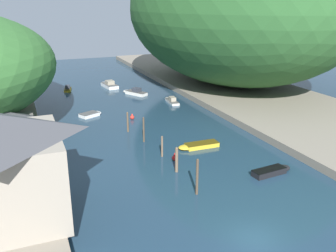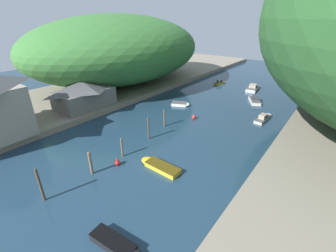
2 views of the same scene
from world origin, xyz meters
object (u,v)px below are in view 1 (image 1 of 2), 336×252
Objects in this scene: boathouse_shed at (7,131)px; boat_cabin_cruiser at (134,92)px; boat_moored_right at (171,100)px; boat_small_dinghy at (197,146)px; channel_buoy_near at (132,117)px; boat_yellow_tender at (109,84)px; boat_mid_channel at (273,171)px; boat_near_quay at (92,114)px; person_on_quay at (36,178)px; channel_buoy_far at (175,157)px; person_by_boathouse at (29,153)px; boat_red_skiff at (68,89)px.

boathouse_shed is 31.93m from boat_cabin_cruiser.
boat_moored_right is (25.77, 15.63, -2.97)m from boathouse_shed.
boat_small_dinghy is 14.19m from channel_buoy_near.
boat_yellow_tender is 46.04m from boat_mid_channel.
boat_near_quay is 0.70× the size of boat_cabin_cruiser.
boat_mid_channel is 29.71m from boat_moored_right.
person_on_quay reaches higher than boat_small_dinghy.
boat_cabin_cruiser reaches higher than boat_small_dinghy.
boat_mid_channel is 5.01× the size of channel_buoy_near.
boat_yellow_tender is 1.19× the size of boat_cabin_cruiser.
boat_moored_right is (7.18, -15.95, -0.13)m from boat_yellow_tender.
boathouse_shed is at bearing -152.29° from channel_buoy_near.
boat_mid_channel is 2.72× the size of person_on_quay.
person_on_quay is at bearing -118.09° from boat_yellow_tender.
boathouse_shed is at bearing 156.26° from channel_buoy_far.
person_by_boathouse is (-14.74, -12.67, 1.55)m from channel_buoy_near.
boat_small_dinghy is (-4.06, 9.19, -0.06)m from boat_mid_channel.
boat_red_skiff is 2.34× the size of person_on_quay.
boat_cabin_cruiser is (-3.16, 37.49, 0.09)m from boat_mid_channel.
boathouse_shed reaches higher than boat_small_dinghy.
boat_yellow_tender is at bearing 85.23° from channel_buoy_near.
boathouse_shed is 2.49× the size of boat_red_skiff.
boat_small_dinghy is at bearing -13.31° from boathouse_shed.
person_by_boathouse reaches higher than boat_mid_channel.
boat_mid_channel reaches higher than boat_near_quay.
boat_red_skiff is at bearing 115.39° from boat_cabin_cruiser.
boat_yellow_tender is 44.82m from person_on_quay.
boat_small_dinghy is 5.49× the size of channel_buoy_near.
boat_yellow_tender is 36.51m from boat_small_dinghy.
boat_yellow_tender is at bearing -18.06° from person_on_quay.
channel_buoy_far is (-7.99, 6.73, 0.05)m from boat_mid_channel.
boathouse_shed is at bearing -97.70° from boat_red_skiff.
boat_cabin_cruiser is at bearing 110.49° from boat_near_quay.
boat_near_quay is 0.75× the size of boat_small_dinghy.
boat_small_dinghy is (9.15, -17.62, -0.01)m from boat_near_quay.
channel_buoy_far is at bearing -11.68° from boat_near_quay.
boat_cabin_cruiser reaches higher than boat_mid_channel.
boat_red_skiff is 36.22m from person_by_boathouse.
boat_moored_right is at bearing -34.80° from boat_red_skiff.
channel_buoy_near is 0.98× the size of channel_buoy_far.
boat_near_quay is at bearing 28.31° from boat_small_dinghy.
boathouse_shed is at bearing -144.36° from boat_moored_right.
boat_small_dinghy is 28.32m from boat_cabin_cruiser.
boat_near_quay is 4.04× the size of channel_buoy_far.
boathouse_shed is 36.75m from boat_yellow_tender.
person_by_boathouse is (1.94, -3.91, -1.38)m from boathouse_shed.
boat_cabin_cruiser is at bearing 81.08° from channel_buoy_far.
boat_near_quay is at bearing 48.04° from boathouse_shed.
boat_moored_right is 5.55× the size of channel_buoy_far.
boat_yellow_tender is 1.40× the size of boat_mid_channel.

